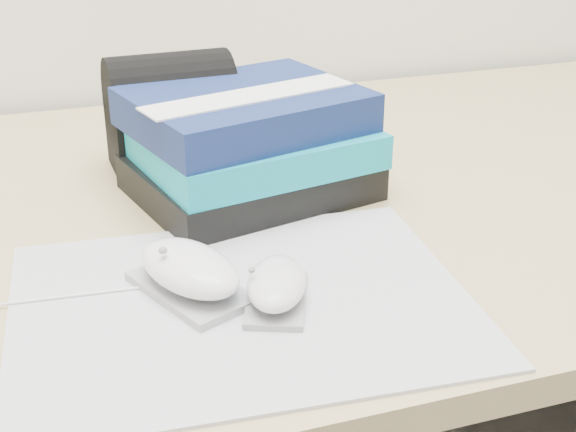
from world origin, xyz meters
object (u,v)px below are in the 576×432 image
object	(u,v)px
mouse_front	(277,286)
book_stack	(249,144)
pouch	(171,113)
desk	(308,326)
mouse_rear	(190,272)

from	to	relation	value
mouse_front	book_stack	bearing A→B (deg)	79.35
mouse_front	pouch	bearing A→B (deg)	93.40
book_stack	desk	bearing A→B (deg)	31.35
mouse_rear	mouse_front	size ratio (longest dim) A/B	1.28
desk	book_stack	distance (m)	0.31
mouse_rear	pouch	distance (m)	0.32
mouse_front	pouch	size ratio (longest dim) A/B	0.70
desk	pouch	size ratio (longest dim) A/B	10.65
desk	book_stack	size ratio (longest dim) A/B	5.60
mouse_front	pouch	world-z (taller)	pouch
desk	mouse_rear	xyz separation A→B (m)	(-0.21, -0.26, 0.26)
mouse_rear	mouse_front	distance (m)	0.08
mouse_rear	desk	bearing A→B (deg)	51.59
mouse_rear	book_stack	xyz separation A→B (m)	(0.11, 0.20, 0.04)
mouse_front	book_stack	world-z (taller)	book_stack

